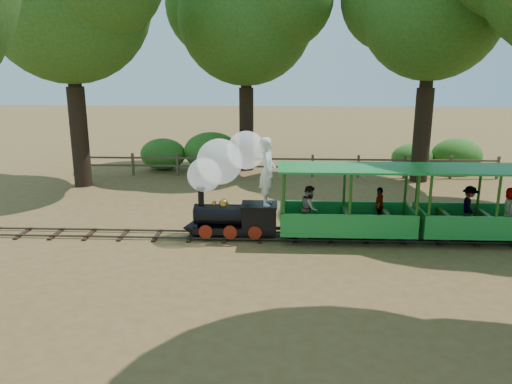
{
  "coord_description": "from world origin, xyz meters",
  "views": [
    {
      "loc": [
        -0.48,
        -13.59,
        4.91
      ],
      "look_at": [
        -1.13,
        0.5,
        1.24
      ],
      "focal_mm": 35.0,
      "sensor_mm": 36.0,
      "label": 1
    }
  ],
  "objects_px": {
    "carriage_rear": "(486,213)",
    "fence": "(290,164)",
    "carriage_front": "(343,212)",
    "locomotive": "(230,177)"
  },
  "relations": [
    {
      "from": "locomotive",
      "to": "carriage_rear",
      "type": "bearing_deg",
      "value": -0.33
    },
    {
      "from": "carriage_front",
      "to": "fence",
      "type": "relative_size",
      "value": 0.21
    },
    {
      "from": "carriage_front",
      "to": "fence",
      "type": "bearing_deg",
      "value": 99.57
    },
    {
      "from": "locomotive",
      "to": "fence",
      "type": "relative_size",
      "value": 0.17
    },
    {
      "from": "carriage_front",
      "to": "carriage_rear",
      "type": "relative_size",
      "value": 1.0
    },
    {
      "from": "carriage_front",
      "to": "carriage_rear",
      "type": "distance_m",
      "value": 3.98
    },
    {
      "from": "fence",
      "to": "carriage_rear",
      "type": "bearing_deg",
      "value": -56.26
    },
    {
      "from": "locomotive",
      "to": "fence",
      "type": "xyz_separation_m",
      "value": [
        1.86,
        7.94,
        -1.2
      ]
    },
    {
      "from": "carriage_rear",
      "to": "fence",
      "type": "height_order",
      "value": "carriage_rear"
    },
    {
      "from": "carriage_front",
      "to": "carriage_rear",
      "type": "height_order",
      "value": "same"
    }
  ]
}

